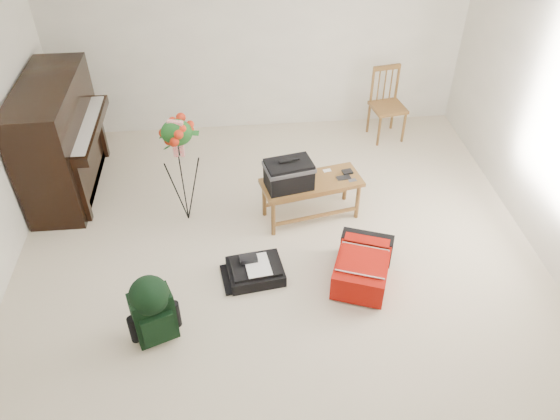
{
  "coord_description": "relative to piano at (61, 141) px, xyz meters",
  "views": [
    {
      "loc": [
        -0.36,
        -3.51,
        3.69
      ],
      "look_at": [
        0.02,
        0.35,
        0.5
      ],
      "focal_mm": 35.0,
      "sensor_mm": 36.0,
      "label": 1
    }
  ],
  "objects": [
    {
      "name": "floor",
      "position": [
        2.19,
        -1.6,
        -0.6
      ],
      "size": [
        5.0,
        5.5,
        0.01
      ],
      "primitive_type": "cube",
      "color": "beige",
      "rests_on": "ground"
    },
    {
      "name": "ceiling",
      "position": [
        2.19,
        -1.6,
        1.9
      ],
      "size": [
        5.0,
        5.5,
        0.01
      ],
      "primitive_type": "cube",
      "color": "white",
      "rests_on": "wall_back"
    },
    {
      "name": "wall_back",
      "position": [
        2.19,
        1.15,
        0.65
      ],
      "size": [
        5.0,
        0.04,
        2.5
      ],
      "primitive_type": "cube",
      "color": "silver",
      "rests_on": "floor"
    },
    {
      "name": "piano",
      "position": [
        0.0,
        0.0,
        0.0
      ],
      "size": [
        0.71,
        1.5,
        1.25
      ],
      "color": "black",
      "rests_on": "floor"
    },
    {
      "name": "bench",
      "position": [
        2.41,
        -0.78,
        -0.05
      ],
      "size": [
        1.07,
        0.6,
        0.77
      ],
      "rotation": [
        0.0,
        0.0,
        0.21
      ],
      "color": "brown",
      "rests_on": "floor"
    },
    {
      "name": "dining_chair",
      "position": [
        3.73,
        0.73,
        -0.16
      ],
      "size": [
        0.45,
        0.45,
        0.89
      ],
      "rotation": [
        0.0,
        0.0,
        0.17
      ],
      "color": "brown",
      "rests_on": "floor"
    },
    {
      "name": "red_suitcase",
      "position": [
        2.91,
        -1.66,
        -0.44
      ],
      "size": [
        0.68,
        0.83,
        0.3
      ],
      "rotation": [
        0.0,
        0.0,
        -0.36
      ],
      "color": "#BE1208",
      "rests_on": "floor"
    },
    {
      "name": "black_duffel",
      "position": [
        1.95,
        -1.58,
        -0.52
      ],
      "size": [
        0.55,
        0.46,
        0.21
      ],
      "rotation": [
        0.0,
        0.0,
        0.14
      ],
      "color": "black",
      "rests_on": "floor"
    },
    {
      "name": "green_backpack",
      "position": [
        1.1,
        -2.18,
        -0.24
      ],
      "size": [
        0.38,
        0.35,
        0.65
      ],
      "rotation": [
        0.0,
        0.0,
        0.36
      ],
      "color": "black",
      "rests_on": "floor"
    },
    {
      "name": "flower_stand",
      "position": [
        1.3,
        -0.68,
        -0.01
      ],
      "size": [
        0.48,
        0.48,
        1.21
      ],
      "rotation": [
        0.0,
        0.0,
        -0.32
      ],
      "color": "black",
      "rests_on": "floor"
    }
  ]
}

